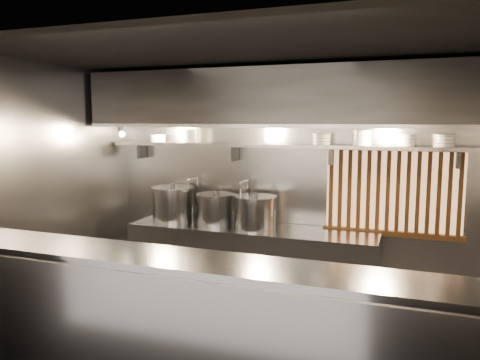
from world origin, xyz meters
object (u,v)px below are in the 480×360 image
Objects in this scene: stock_pot_left at (173,203)px; heat_lamp at (121,129)px; stock_pot_right at (216,209)px; stock_pot_mid at (255,212)px; pendant_bulb at (269,139)px.

heat_lamp is at bearing -148.13° from stock_pot_left.
heat_lamp is at bearing -164.12° from stock_pot_right.
stock_pot_mid is (1.67, 0.23, -0.97)m from heat_lamp.
heat_lamp is 1.13m from stock_pot_left.
stock_pot_left reaches higher than stock_pot_right.
stock_pot_right is (0.60, -0.01, -0.03)m from stock_pot_left.
stock_pot_right is at bearing -0.59° from stock_pot_left.
pendant_bulb is 0.88m from stock_pot_mid.
pendant_bulb reaches higher than stock_pot_right.
pendant_bulb is (1.80, 0.35, -0.11)m from heat_lamp.
pendant_bulb is at bearing 2.43° from stock_pot_right.
stock_pot_mid is (1.15, -0.09, -0.02)m from stock_pot_left.
pendant_bulb is 0.30× the size of stock_pot_mid.
stock_pot_mid is 0.55m from stock_pot_right.
stock_pot_left reaches higher than stock_pot_mid.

